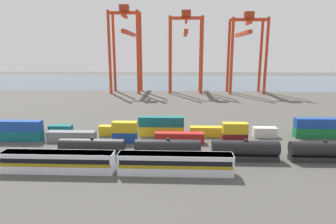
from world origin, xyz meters
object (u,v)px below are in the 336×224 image
(freight_tank_row, at_px, (245,150))
(shipping_container_0, at_px, (19,136))
(shipping_container_9, at_px, (61,130))
(shipping_container_11, at_px, (161,131))
(shipping_container_10, at_px, (111,130))
(gantry_crane_east, at_px, (246,44))
(gantry_crane_central, at_px, (186,43))
(gantry_crane_west, at_px, (126,41))
(passenger_train, at_px, (116,162))
(shipping_container_8, at_px, (12,129))

(freight_tank_row, height_order, shipping_container_0, freight_tank_row)
(shipping_container_9, relative_size, shipping_container_11, 0.50)
(shipping_container_10, relative_size, gantry_crane_east, 0.14)
(gantry_crane_central, distance_m, gantry_crane_east, 32.75)
(gantry_crane_west, bearing_deg, passenger_train, -80.73)
(gantry_crane_east, bearing_deg, shipping_container_10, -122.25)
(shipping_container_9, xyz_separation_m, shipping_container_10, (13.72, 0.00, 0.00))
(shipping_container_0, bearing_deg, shipping_container_9, 34.97)
(shipping_container_10, xyz_separation_m, gantry_crane_east, (54.40, 86.21, 25.25))
(shipping_container_0, bearing_deg, gantry_crane_central, 64.59)
(shipping_container_10, xyz_separation_m, gantry_crane_west, (-11.09, 86.11, 26.72))
(gantry_crane_west, distance_m, gantry_crane_central, 32.76)
(freight_tank_row, distance_m, shipping_container_8, 61.97)
(shipping_container_8, height_order, shipping_container_9, same)
(gantry_crane_west, height_order, gantry_crane_east, gantry_crane_west)
(shipping_container_10, bearing_deg, passenger_train, -74.05)
(shipping_container_9, height_order, gantry_crane_east, gantry_crane_east)
(shipping_container_9, distance_m, gantry_crane_east, 112.74)
(shipping_container_8, bearing_deg, gantry_crane_west, 79.25)
(passenger_train, height_order, shipping_container_11, passenger_train)
(gantry_crane_central, bearing_deg, passenger_train, -97.61)
(shipping_container_8, height_order, shipping_container_11, same)
(freight_tank_row, height_order, gantry_crane_west, gantry_crane_west)
(shipping_container_8, relative_size, gantry_crane_west, 0.26)
(passenger_train, height_order, gantry_crane_central, gantry_crane_central)
(gantry_crane_west, xyz_separation_m, gantry_crane_central, (32.75, 0.12, -1.09))
(shipping_container_9, relative_size, gantry_crane_west, 0.13)
(gantry_crane_central, bearing_deg, gantry_crane_west, -179.79)
(shipping_container_11, height_order, gantry_crane_west, gantry_crane_west)
(shipping_container_8, bearing_deg, shipping_container_9, 0.00)
(passenger_train, relative_size, shipping_container_8, 3.55)
(shipping_container_0, relative_size, gantry_crane_east, 0.28)
(passenger_train, bearing_deg, gantry_crane_central, 82.39)
(passenger_train, height_order, shipping_container_9, passenger_train)
(shipping_container_9, relative_size, gantry_crane_east, 0.14)
(shipping_container_10, height_order, gantry_crane_central, gantry_crane_central)
(gantry_crane_west, bearing_deg, shipping_container_0, -96.82)
(freight_tank_row, relative_size, shipping_container_8, 6.43)
(shipping_container_0, xyz_separation_m, gantry_crane_west, (11.00, 91.96, 26.72))
(gantry_crane_central, bearing_deg, gantry_crane_east, -0.03)
(shipping_container_11, bearing_deg, freight_tank_row, -42.09)
(shipping_container_9, xyz_separation_m, gantry_crane_east, (68.12, 86.21, 25.25))
(passenger_train, height_order, shipping_container_10, passenger_train)
(passenger_train, relative_size, shipping_container_9, 7.12)
(shipping_container_0, distance_m, shipping_container_9, 10.21)
(passenger_train, height_order, gantry_crane_west, gantry_crane_west)
(shipping_container_8, bearing_deg, shipping_container_0, -47.57)
(passenger_train, distance_m, freight_tank_row, 26.39)
(shipping_container_10, bearing_deg, freight_tank_row, -27.41)
(shipping_container_10, bearing_deg, gantry_crane_west, 97.34)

